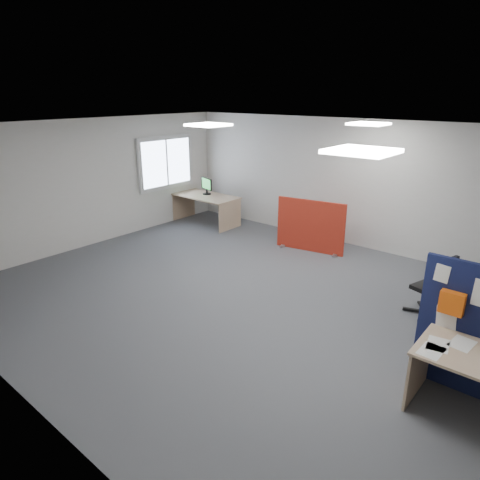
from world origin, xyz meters
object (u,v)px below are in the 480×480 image
Objects in this scene: office_chair at (437,283)px; monitor_second at (207,185)px; red_divider at (310,226)px; second_desk at (207,202)px.

monitor_second is at bearing -175.57° from office_chair.
monitor_second reaches higher than red_divider.
second_desk is 0.42m from monitor_second.
red_divider is 1.48× the size of office_chair.
monitor_second reaches higher than second_desk.
second_desk is 1.74× the size of office_chair.
monitor_second is 6.25m from office_chair.
monitor_second is (-3.16, 0.15, 0.42)m from red_divider.
second_desk is 6.16m from office_chair.
monitor_second is at bearing 166.58° from red_divider.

